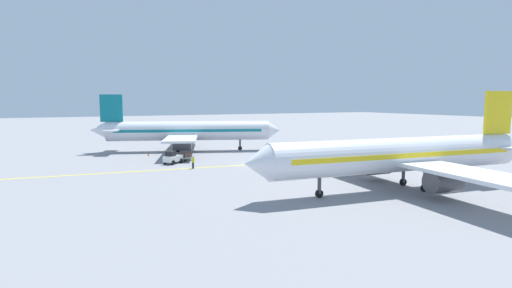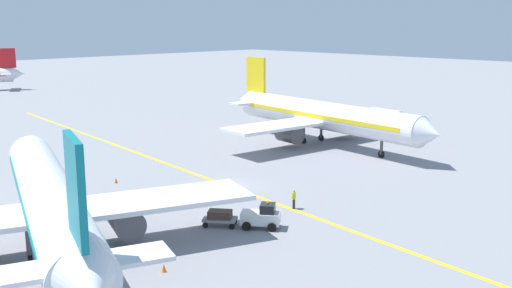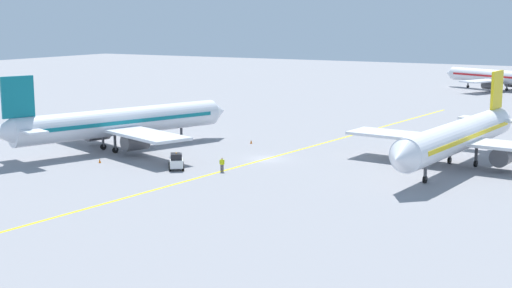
% 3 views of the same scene
% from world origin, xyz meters
% --- Properties ---
extents(ground_plane, '(400.00, 400.00, 0.00)m').
position_xyz_m(ground_plane, '(0.00, 0.00, 0.00)').
color(ground_plane, gray).
extents(apron_yellow_centreline, '(14.02, 119.27, 0.01)m').
position_xyz_m(apron_yellow_centreline, '(0.00, 0.00, 0.00)').
color(apron_yellow_centreline, yellow).
rests_on(apron_yellow_centreline, ground).
extents(airplane_at_gate, '(28.08, 34.36, 10.60)m').
position_xyz_m(airplane_at_gate, '(-20.10, -4.13, 3.71)').
color(airplane_at_gate, silver).
rests_on(airplane_at_gate, ground).
extents(airplane_adjacent_stand, '(28.40, 35.54, 10.60)m').
position_xyz_m(airplane_adjacent_stand, '(22.20, 6.57, 3.71)').
color(airplane_adjacent_stand, white).
rests_on(airplane_adjacent_stand, ground).
extents(baggage_tug_white, '(3.00, 3.30, 2.11)m').
position_xyz_m(baggage_tug_white, '(-6.19, -10.65, 0.90)').
color(baggage_tug_white, white).
rests_on(baggage_tug_white, ground).
extents(baggage_cart_trailing, '(2.68, 2.92, 1.24)m').
position_xyz_m(baggage_cart_trailing, '(-8.17, -8.02, 0.76)').
color(baggage_cart_trailing, gray).
rests_on(baggage_cart_trailing, ground).
extents(ground_crew_worker, '(0.55, 0.34, 1.68)m').
position_xyz_m(ground_crew_worker, '(-0.82, -9.20, 0.91)').
color(ground_crew_worker, '#23232D').
rests_on(ground_crew_worker, ground).
extents(traffic_cone_near_nose, '(0.32, 0.32, 0.55)m').
position_xyz_m(traffic_cone_near_nose, '(-16.55, -12.09, 0.28)').
color(traffic_cone_near_nose, orange).
rests_on(traffic_cone_near_nose, ground).
extents(traffic_cone_mid_apron, '(0.32, 0.32, 0.55)m').
position_xyz_m(traffic_cone_mid_apron, '(-7.13, 8.70, 0.28)').
color(traffic_cone_mid_apron, orange).
rests_on(traffic_cone_mid_apron, ground).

